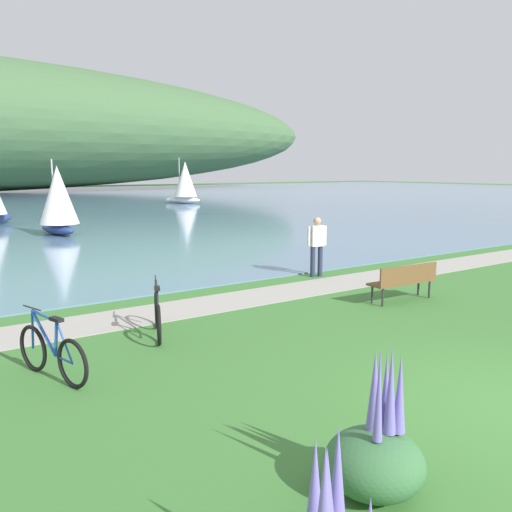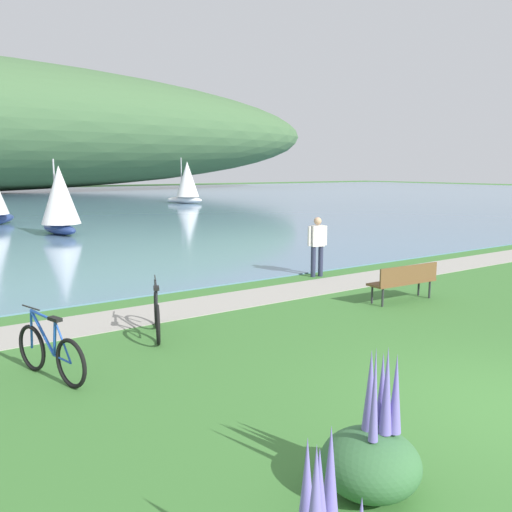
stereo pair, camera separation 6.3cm
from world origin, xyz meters
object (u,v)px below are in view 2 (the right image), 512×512
Objects in this scene: bicycle_leaning_near_bench at (157,315)px; sailboat_toward_hillside at (187,182)px; sailboat_mid_bay at (60,199)px; park_bench_near_camera at (405,280)px; bicycle_beside_path at (50,353)px; person_at_shoreline at (317,243)px.

bicycle_leaning_near_bench is 38.33m from sailboat_toward_hillside.
sailboat_toward_hillside is (15.38, 17.37, 0.25)m from sailboat_mid_bay.
sailboat_toward_hillside is at bearing 70.79° from park_bench_near_camera.
sailboat_toward_hillside is at bearing 60.12° from bicycle_beside_path.
sailboat_mid_bay is (-3.53, 13.96, 0.70)m from person_at_shoreline.
sailboat_toward_hillside reaches higher than person_at_shoreline.
sailboat_mid_bay reaches higher than person_at_shoreline.
person_at_shoreline is 14.42m from sailboat_mid_bay.
person_at_shoreline is (8.20, 3.57, 0.58)m from bicycle_beside_path.
bicycle_beside_path is at bearing -156.48° from person_at_shoreline.
person_at_shoreline is at bearing -110.71° from sailboat_toward_hillside.
park_bench_near_camera is 0.52× the size of sailboat_mid_bay.
sailboat_toward_hillside is at bearing 62.12° from bicycle_leaning_near_bench.
bicycle_beside_path is 0.49× the size of sailboat_mid_bay.
bicycle_leaning_near_bench is (-5.82, 0.85, -0.12)m from park_bench_near_camera.
bicycle_leaning_near_bench is 6.59m from person_at_shoreline.
sailboat_mid_bay is at bearing 104.19° from person_at_shoreline.
bicycle_leaning_near_bench is 2.38m from bicycle_beside_path.
sailboat_toward_hillside reaches higher than sailboat_mid_bay.
park_bench_near_camera is 1.10× the size of bicycle_leaning_near_bench.
bicycle_beside_path is at bearing -104.92° from sailboat_mid_bay.
bicycle_leaning_near_bench is at bearing 25.95° from bicycle_beside_path.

